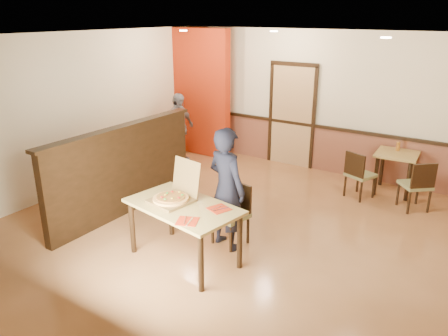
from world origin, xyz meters
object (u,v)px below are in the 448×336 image
at_px(diner_chair, 234,211).
at_px(passerby, 179,128).
at_px(main_table, 183,213).
at_px(pizza_box, 174,196).
at_px(condiment, 398,146).
at_px(side_chair_right, 418,184).
at_px(side_table, 396,162).
at_px(side_chair_left, 358,173).
at_px(diner, 227,189).

bearing_deg(diner_chair, passerby, 151.90).
height_order(main_table, pizza_box, pizza_box).
relative_size(main_table, passerby, 1.05).
bearing_deg(diner_chair, condiment, 77.46).
xyz_separation_m(side_chair_right, passerby, (-4.80, -0.22, 0.29)).
height_order(side_table, passerby, passerby).
bearing_deg(passerby, side_chair_right, -84.01).
relative_size(side_chair_right, condiment, 5.26).
relative_size(side_chair_left, passerby, 0.56).
distance_m(main_table, diner_chair, 0.84).
distance_m(diner_chair, side_chair_left, 2.70).
xyz_separation_m(main_table, diner_chair, (0.28, 0.76, -0.21)).
bearing_deg(condiment, diner, -112.89).
relative_size(diner_chair, passerby, 0.57).
bearing_deg(side_table, side_chair_left, -127.86).
bearing_deg(side_table, diner, -114.28).
distance_m(main_table, side_chair_right, 3.98).
height_order(diner_chair, condiment, condiment).
bearing_deg(side_chair_left, side_table, -106.42).
height_order(side_chair_left, condiment, condiment).
bearing_deg(diner, condiment, -99.26).
bearing_deg(side_chair_right, pizza_box, 12.50).
bearing_deg(diner, side_table, -100.65).
height_order(main_table, side_chair_left, side_chair_left).
height_order(main_table, passerby, passerby).
height_order(side_chair_left, passerby, passerby).
relative_size(side_table, pizza_box, 1.19).
relative_size(side_chair_right, diner, 0.50).
distance_m(side_table, pizza_box, 4.32).
relative_size(side_chair_left, diner, 0.49).
distance_m(side_chair_right, pizza_box, 4.07).
height_order(main_table, diner_chair, diner_chair).
bearing_deg(side_chair_left, main_table, 90.53).
bearing_deg(side_chair_right, passerby, -38.58).
bearing_deg(condiment, passerby, -167.26).
bearing_deg(diner, side_chair_left, -97.00).
distance_m(pizza_box, condiment, 4.43).
bearing_deg(main_table, passerby, 139.13).
relative_size(side_chair_left, condiment, 5.18).
distance_m(side_table, diner, 3.60).
bearing_deg(side_chair_right, diner, 12.44).
bearing_deg(side_table, condiment, 102.05).
relative_size(diner_chair, diner, 0.50).
bearing_deg(diner, side_chair_right, -112.72).
bearing_deg(main_table, pizza_box, 179.34).
bearing_deg(pizza_box, side_chair_left, 75.17).
height_order(side_chair_left, diner, diner).
xyz_separation_m(side_table, passerby, (-4.31, -0.82, 0.18)).
relative_size(passerby, pizza_box, 2.40).
height_order(diner_chair, diner, diner).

